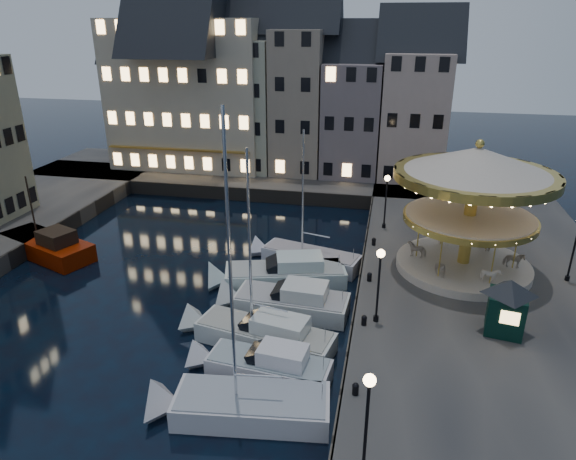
% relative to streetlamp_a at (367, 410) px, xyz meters
% --- Properties ---
extents(ground, '(160.00, 160.00, 0.00)m').
position_rel_streetlamp_a_xyz_m(ground, '(-7.20, 9.00, -4.02)').
color(ground, black).
rests_on(ground, ground).
extents(quay_east, '(16.00, 56.00, 1.30)m').
position_rel_streetlamp_a_xyz_m(quay_east, '(6.80, 15.00, -3.37)').
color(quay_east, '#474442').
rests_on(quay_east, ground).
extents(quay_north, '(44.00, 12.00, 1.30)m').
position_rel_streetlamp_a_xyz_m(quay_north, '(-15.20, 37.00, -3.37)').
color(quay_north, '#474442').
rests_on(quay_north, ground).
extents(quaywall_e, '(0.15, 44.00, 1.30)m').
position_rel_streetlamp_a_xyz_m(quaywall_e, '(-1.20, 15.00, -3.37)').
color(quaywall_e, '#47423A').
rests_on(quaywall_e, ground).
extents(quaywall_n, '(48.00, 0.15, 1.30)m').
position_rel_streetlamp_a_xyz_m(quaywall_n, '(-13.20, 31.00, -3.37)').
color(quaywall_n, '#47423A').
rests_on(quaywall_n, ground).
extents(streetlamp_a, '(0.44, 0.44, 4.17)m').
position_rel_streetlamp_a_xyz_m(streetlamp_a, '(0.00, 0.00, 0.00)').
color(streetlamp_a, black).
rests_on(streetlamp_a, quay_east).
extents(streetlamp_b, '(0.44, 0.44, 4.17)m').
position_rel_streetlamp_a_xyz_m(streetlamp_b, '(0.00, 10.00, 0.00)').
color(streetlamp_b, black).
rests_on(streetlamp_b, quay_east).
extents(streetlamp_c, '(0.44, 0.44, 4.17)m').
position_rel_streetlamp_a_xyz_m(streetlamp_c, '(0.00, 23.50, 0.00)').
color(streetlamp_c, black).
rests_on(streetlamp_c, quay_east).
extents(streetlamp_d, '(0.44, 0.44, 4.17)m').
position_rel_streetlamp_a_xyz_m(streetlamp_d, '(11.30, 17.00, 0.00)').
color(streetlamp_d, black).
rests_on(streetlamp_d, quay_east).
extents(bollard_a, '(0.30, 0.30, 0.57)m').
position_rel_streetlamp_a_xyz_m(bollard_a, '(-0.60, 4.00, -2.41)').
color(bollard_a, black).
rests_on(bollard_a, quay_east).
extents(bollard_b, '(0.30, 0.30, 0.57)m').
position_rel_streetlamp_a_xyz_m(bollard_b, '(-0.60, 9.50, -2.41)').
color(bollard_b, black).
rests_on(bollard_b, quay_east).
extents(bollard_c, '(0.30, 0.30, 0.57)m').
position_rel_streetlamp_a_xyz_m(bollard_c, '(-0.60, 14.50, -2.41)').
color(bollard_c, black).
rests_on(bollard_c, quay_east).
extents(bollard_d, '(0.30, 0.30, 0.57)m').
position_rel_streetlamp_a_xyz_m(bollard_d, '(-0.60, 20.00, -2.41)').
color(bollard_d, black).
rests_on(bollard_d, quay_east).
extents(townhouse_na, '(5.50, 8.00, 12.80)m').
position_rel_streetlamp_a_xyz_m(townhouse_na, '(-26.70, 39.00, 3.76)').
color(townhouse_na, gray).
rests_on(townhouse_na, quay_north).
extents(townhouse_nb, '(6.16, 8.00, 13.80)m').
position_rel_streetlamp_a_xyz_m(townhouse_nb, '(-21.25, 39.00, 4.26)').
color(townhouse_nb, '#96966B').
rests_on(townhouse_nb, quay_north).
extents(townhouse_nc, '(6.82, 8.00, 14.80)m').
position_rel_streetlamp_a_xyz_m(townhouse_nc, '(-15.20, 39.00, 4.76)').
color(townhouse_nc, '#ABAA8F').
rests_on(townhouse_nc, quay_north).
extents(townhouse_nd, '(5.50, 8.00, 15.80)m').
position_rel_streetlamp_a_xyz_m(townhouse_nd, '(-9.45, 39.00, 5.26)').
color(townhouse_nd, gray).
rests_on(townhouse_nd, quay_north).
extents(townhouse_ne, '(6.16, 8.00, 12.80)m').
position_rel_streetlamp_a_xyz_m(townhouse_ne, '(-4.00, 39.00, 3.76)').
color(townhouse_ne, slate).
rests_on(townhouse_ne, quay_north).
extents(townhouse_nf, '(6.82, 8.00, 13.80)m').
position_rel_streetlamp_a_xyz_m(townhouse_nf, '(2.05, 39.00, 4.26)').
color(townhouse_nf, '#B5998E').
rests_on(townhouse_nf, quay_north).
extents(hotel_corner, '(17.60, 9.00, 16.80)m').
position_rel_streetlamp_a_xyz_m(hotel_corner, '(-21.20, 39.00, 5.76)').
color(hotel_corner, '#BFB096').
rests_on(hotel_corner, quay_north).
extents(motorboat_a, '(7.87, 3.40, 13.05)m').
position_rel_streetlamp_a_xyz_m(motorboat_a, '(-5.54, 3.12, -3.48)').
color(motorboat_a, silver).
rests_on(motorboat_a, ground).
extents(motorboat_b, '(7.04, 2.64, 2.15)m').
position_rel_streetlamp_a_xyz_m(motorboat_b, '(-5.26, 5.86, -3.38)').
color(motorboat_b, silver).
rests_on(motorboat_b, ground).
extents(motorboat_c, '(8.52, 3.71, 11.28)m').
position_rel_streetlamp_a_xyz_m(motorboat_c, '(-6.09, 8.50, -3.34)').
color(motorboat_c, silver).
rests_on(motorboat_c, ground).
extents(motorboat_d, '(7.73, 2.91, 2.15)m').
position_rel_streetlamp_a_xyz_m(motorboat_d, '(-5.37, 12.08, -3.38)').
color(motorboat_d, silver).
rests_on(motorboat_d, ground).
extents(motorboat_e, '(8.91, 4.72, 2.15)m').
position_rel_streetlamp_a_xyz_m(motorboat_e, '(-6.47, 15.45, -3.37)').
color(motorboat_e, silver).
rests_on(motorboat_e, ground).
extents(motorboat_f, '(7.98, 3.91, 10.61)m').
position_rel_streetlamp_a_xyz_m(motorboat_f, '(-5.40, 18.62, -3.49)').
color(motorboat_f, silver).
rests_on(motorboat_f, ground).
extents(red_fishing_boat, '(8.33, 5.46, 6.06)m').
position_rel_streetlamp_a_xyz_m(red_fishing_boat, '(-24.03, 16.25, -3.31)').
color(red_fishing_boat, '#701400').
rests_on(red_fishing_boat, ground).
extents(carousel, '(9.61, 9.61, 8.41)m').
position_rel_streetlamp_a_xyz_m(carousel, '(5.17, 17.31, 2.82)').
color(carousel, beige).
rests_on(carousel, quay_east).
extents(ticket_kiosk, '(2.86, 2.86, 3.35)m').
position_rel_streetlamp_a_xyz_m(ticket_kiosk, '(6.42, 10.33, -0.72)').
color(ticket_kiosk, black).
rests_on(ticket_kiosk, quay_east).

